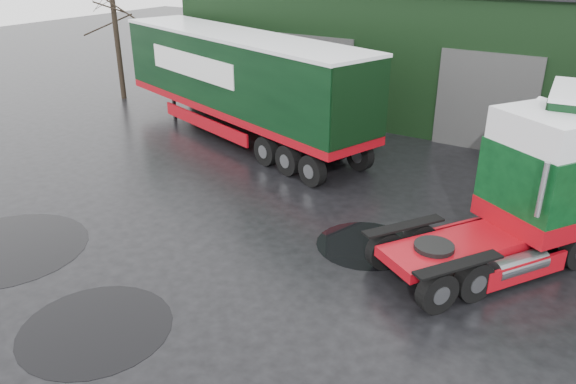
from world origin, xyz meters
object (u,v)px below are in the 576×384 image
at_px(warehouse, 522,51).
at_px(trailer_left, 238,86).
at_px(hero_tractor, 489,197).
at_px(tree_left, 115,19).

relative_size(warehouse, trailer_left, 2.22).
bearing_deg(hero_tractor, trailer_left, -171.86).
xyz_separation_m(warehouse, hero_tractor, (2.50, -15.50, -1.11)).
relative_size(trailer_left, tree_left, 1.72).
height_order(warehouse, tree_left, tree_left).
relative_size(warehouse, hero_tractor, 4.92).
relative_size(warehouse, tree_left, 3.81).
relative_size(hero_tractor, tree_left, 0.77).
bearing_deg(tree_left, warehouse, 22.83).
distance_m(hero_tractor, trailer_left, 13.20).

